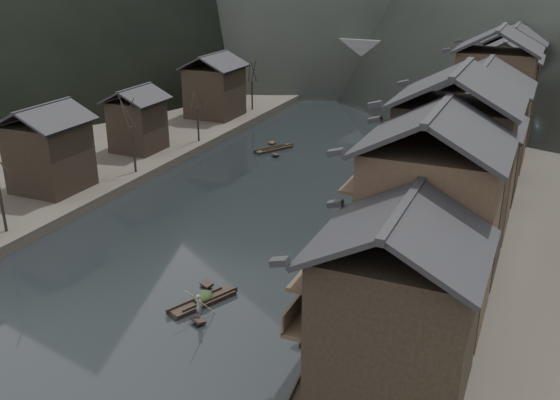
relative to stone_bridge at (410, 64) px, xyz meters
The scene contains 12 objects.
water 72.18m from the stone_bridge, 90.00° to the right, with size 300.00×300.00×0.00m, color black.
left_bank 47.64m from the stone_bridge, 137.56° to the right, with size 40.00×200.00×1.20m, color #2D2823.
stilt_houses 55.43m from the stone_bridge, 71.79° to the right, with size 9.00×67.60×16.11m.
left_houses 55.79m from the stone_bridge, 111.56° to the right, with size 8.10×53.20×8.73m.
bare_trees 60.61m from the stone_bridge, 106.29° to the right, with size 3.73×62.09×7.47m.
moored_sampans 52.62m from the stone_bridge, 76.57° to the right, with size 3.11×62.07×0.47m.
midriver_boats 28.15m from the stone_bridge, 85.74° to the right, with size 17.74×29.04×0.45m.
stone_bridge is the anchor object (origin of this frame).
hero_sampan 73.76m from the stone_bridge, 87.77° to the right, with size 3.01×5.30×0.44m.
cargo_heap 73.49m from the stone_bridge, 87.84° to the right, with size 1.19×1.55×0.71m, color black.
boatman 75.46m from the stone_bridge, 87.24° to the right, with size 0.60×0.40×1.65m, color #5B5B5D.
bamboo_pole 75.39m from the stone_bridge, 87.09° to the right, with size 0.06×0.06×3.80m, color #8C7A51.
Camera 1 is at (22.48, -33.10, 22.12)m, focal length 40.00 mm.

